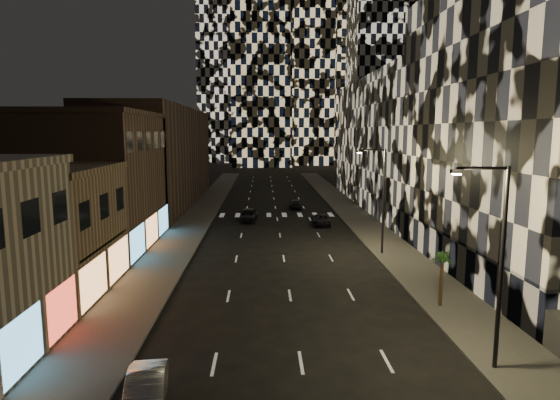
{
  "coord_description": "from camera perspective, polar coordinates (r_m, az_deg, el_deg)",
  "views": [
    {
      "loc": [
        -1.7,
        -9.24,
        10.55
      ],
      "look_at": [
        -0.57,
        22.03,
        6.0
      ],
      "focal_mm": 30.0,
      "sensor_mm": 36.0,
      "label": 1
    }
  ],
  "objects": [
    {
      "name": "retail_brown",
      "position": [
        45.63,
        -21.66,
        1.96
      ],
      "size": [
        10.0,
        15.0,
        12.0
      ],
      "primitive_type": "cube",
      "color": "brown",
      "rests_on": "ground"
    },
    {
      "name": "streetlight_far",
      "position": [
        40.84,
        12.2,
        0.77
      ],
      "size": [
        2.55,
        0.25,
        9.0
      ],
      "color": "black",
      "rests_on": "sidewalk_right"
    },
    {
      "name": "car_dark_rightlane",
      "position": [
        53.59,
        5.06,
        -2.46
      ],
      "size": [
        2.17,
        4.39,
        1.2
      ],
      "primitive_type": "imported",
      "rotation": [
        0.0,
        0.0,
        -0.04
      ],
      "color": "black",
      "rests_on": "ground"
    },
    {
      "name": "curb_right",
      "position": [
        60.92,
        7.03,
        -1.69
      ],
      "size": [
        0.2,
        120.0,
        0.15
      ],
      "primitive_type": "cube",
      "color": "#4C4C47",
      "rests_on": "ground"
    },
    {
      "name": "retail_tan",
      "position": [
        34.52,
        -28.39,
        -3.67
      ],
      "size": [
        10.0,
        10.0,
        8.0
      ],
      "primitive_type": "cube",
      "color": "#7A6249",
      "rests_on": "ground"
    },
    {
      "name": "streetlight_near",
      "position": [
        22.33,
        24.92,
        -5.97
      ],
      "size": [
        2.55,
        0.25,
        9.0
      ],
      "color": "black",
      "rests_on": "sidewalk_right"
    },
    {
      "name": "car_dark_midlane",
      "position": [
        56.05,
        -3.88,
        -1.8
      ],
      "size": [
        2.25,
        4.64,
        1.53
      ],
      "primitive_type": "imported",
      "rotation": [
        0.0,
        0.0,
        -0.1
      ],
      "color": "black",
      "rests_on": "ground"
    },
    {
      "name": "midrise_base",
      "position": [
        37.64,
        19.96,
        -6.15
      ],
      "size": [
        0.6,
        25.0,
        3.0
      ],
      "primitive_type": "cube",
      "color": "#383838",
      "rests_on": "ground"
    },
    {
      "name": "sidewalk_right",
      "position": [
        61.29,
        8.97,
        -1.67
      ],
      "size": [
        4.0,
        120.0,
        0.15
      ],
      "primitive_type": "cube",
      "color": "#47443F",
      "rests_on": "ground"
    },
    {
      "name": "retail_filler_left",
      "position": [
        71.0,
        -14.57,
        5.14
      ],
      "size": [
        10.0,
        40.0,
        14.0
      ],
      "primitive_type": "cube",
      "color": "brown",
      "rests_on": "ground"
    },
    {
      "name": "car_silver_parked",
      "position": [
        20.06,
        -16.06,
        -21.53
      ],
      "size": [
        1.98,
        4.31,
        1.37
      ],
      "primitive_type": "imported",
      "rotation": [
        0.0,
        0.0,
        0.13
      ],
      "color": "#9F9FA5",
      "rests_on": "ground"
    },
    {
      "name": "midrise_filler_right",
      "position": [
        69.73,
        16.18,
        6.67
      ],
      "size": [
        16.0,
        40.0,
        18.0
      ],
      "primitive_type": "cube",
      "color": "#232326",
      "rests_on": "ground"
    },
    {
      "name": "palm_tree",
      "position": [
        29.84,
        19.18,
        -7.12
      ],
      "size": [
        1.67,
        1.67,
        3.29
      ],
      "color": "#47331E",
      "rests_on": "sidewalk_right"
    },
    {
      "name": "midrise_right",
      "position": [
        40.12,
        30.99,
        7.75
      ],
      "size": [
        16.0,
        25.0,
        22.0
      ],
      "primitive_type": "cube",
      "color": "#232326",
      "rests_on": "ground"
    },
    {
      "name": "tower_center_low",
      "position": [
        153.75,
        -2.29,
        22.17
      ],
      "size": [
        18.0,
        18.0,
        95.0
      ],
      "primitive_type": "cube",
      "color": "black",
      "rests_on": "ground"
    },
    {
      "name": "car_dark_oncoming",
      "position": [
        65.47,
        1.92,
        -0.48
      ],
      "size": [
        2.05,
        4.26,
        1.2
      ],
      "primitive_type": "imported",
      "rotation": [
        0.0,
        0.0,
        3.05
      ],
      "color": "black",
      "rests_on": "ground"
    },
    {
      "name": "sidewalk_left",
      "position": [
        60.73,
        -9.9,
        -1.78
      ],
      "size": [
        4.0,
        120.0,
        0.15
      ],
      "primitive_type": "cube",
      "color": "#47443F",
      "rests_on": "ground"
    },
    {
      "name": "curb_left",
      "position": [
        60.48,
        -7.92,
        -1.78
      ],
      "size": [
        0.2,
        120.0,
        0.15
      ],
      "primitive_type": "cube",
      "color": "#4C4C47",
      "rests_on": "ground"
    }
  ]
}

